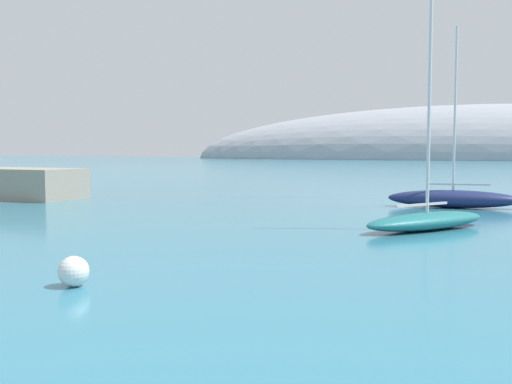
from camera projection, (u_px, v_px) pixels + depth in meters
The scene contains 4 objects.
distant_ridge at pixel (471, 159), 229.81m from camera, with size 242.12×67.20×43.35m, color #999EA8.
sailboat_navy_near_shore at pixel (453, 198), 34.27m from camera, with size 7.67×2.35×10.64m.
sailboat_teal_mid_mooring at pixel (427, 218), 24.74m from camera, with size 5.33×6.69×10.40m.
mooring_buoy_white at pixel (74, 271), 14.35m from camera, with size 0.77×0.77×0.77m, color silver.
Camera 1 is at (11.58, 0.98, 3.38)m, focal length 40.51 mm.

